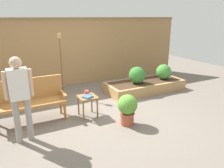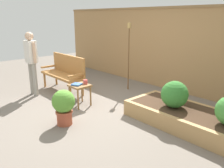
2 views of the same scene
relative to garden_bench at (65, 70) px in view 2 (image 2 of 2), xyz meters
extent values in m
plane|color=#70665B|center=(1.50, -0.43, -0.54)|extent=(14.00, 14.00, 0.00)
cube|color=#A37A4C|center=(1.50, 2.17, 0.51)|extent=(8.40, 0.10, 2.10)
cube|color=olive|center=(1.50, 2.17, 1.59)|extent=(8.40, 0.14, 0.06)
cylinder|color=#A87038|center=(0.66, 0.08, -0.34)|extent=(0.06, 0.06, 0.40)
cylinder|color=#A87038|center=(0.66, -0.28, -0.34)|extent=(0.06, 0.06, 0.40)
cylinder|color=#A87038|center=(-0.66, 0.08, -0.34)|extent=(0.06, 0.06, 0.40)
cylinder|color=#A87038|center=(-0.66, -0.28, -0.34)|extent=(0.06, 0.06, 0.40)
cube|color=#A87038|center=(0.00, -0.10, -0.11)|extent=(1.44, 0.48, 0.06)
cube|color=#A87038|center=(0.00, 0.11, 0.16)|extent=(1.44, 0.06, 0.48)
cube|color=#A87038|center=(-0.69, -0.10, 0.02)|extent=(0.06, 0.48, 0.04)
cube|color=#A87038|center=(0.69, -0.10, 0.02)|extent=(0.06, 0.48, 0.04)
cylinder|color=olive|center=(1.34, -0.18, -0.32)|extent=(0.04, 0.04, 0.44)
cylinder|color=olive|center=(1.34, -0.51, -0.32)|extent=(0.04, 0.04, 0.44)
cylinder|color=olive|center=(1.01, -0.18, -0.32)|extent=(0.04, 0.04, 0.44)
cylinder|color=olive|center=(1.01, -0.51, -0.32)|extent=(0.04, 0.04, 0.44)
cube|color=olive|center=(1.17, -0.34, -0.08)|extent=(0.40, 0.40, 0.04)
cylinder|color=#CC4C47|center=(1.20, -0.21, -0.02)|extent=(0.10, 0.10, 0.09)
torus|color=#CC4C47|center=(1.26, -0.21, -0.02)|extent=(0.07, 0.01, 0.07)
cube|color=#38609E|center=(1.15, -0.40, -0.05)|extent=(0.26, 0.25, 0.03)
cylinder|color=#A84C33|center=(1.76, -1.10, -0.43)|extent=(0.28, 0.28, 0.23)
cylinder|color=#A84C33|center=(1.76, -1.10, -0.30)|extent=(0.31, 0.31, 0.04)
sphere|color=#569333|center=(1.76, -1.10, -0.09)|extent=(0.42, 0.42, 0.42)
cube|color=#AD8451|center=(3.37, 0.07, -0.39)|extent=(2.40, 0.09, 0.30)
cube|color=#AD8451|center=(3.37, 0.98, -0.39)|extent=(2.40, 0.09, 0.30)
cube|color=#AD8451|center=(2.21, 0.53, -0.39)|extent=(0.09, 0.82, 0.30)
cube|color=#422D1E|center=(3.37, 0.53, -0.39)|extent=(2.22, 0.82, 0.30)
cylinder|color=brown|center=(3.03, 0.46, -0.21)|extent=(0.04, 0.04, 0.06)
sphere|color=#33752D|center=(3.03, 0.46, 0.00)|extent=(0.49, 0.49, 0.49)
cylinder|color=brown|center=(1.05, 1.31, 0.27)|extent=(0.03, 0.03, 1.62)
cylinder|color=#AD894C|center=(1.05, 1.31, 1.14)|extent=(0.10, 0.10, 0.13)
cylinder|color=gray|center=(-0.12, -0.78, -0.13)|extent=(0.11, 0.11, 0.82)
cylinder|color=gray|center=(-0.32, -0.78, -0.13)|extent=(0.11, 0.11, 0.82)
cube|color=silver|center=(-0.22, -0.78, 0.55)|extent=(0.32, 0.20, 0.54)
cylinder|color=tan|center=(-0.02, -0.78, 0.55)|extent=(0.07, 0.07, 0.49)
cylinder|color=tan|center=(-0.42, -0.78, 0.55)|extent=(0.07, 0.07, 0.49)
sphere|color=tan|center=(-0.22, -0.78, 0.92)|extent=(0.20, 0.20, 0.20)
camera|label=1|loc=(-0.42, -4.60, 1.64)|focal=34.64mm
camera|label=2|loc=(5.22, -3.05, 1.36)|focal=37.03mm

